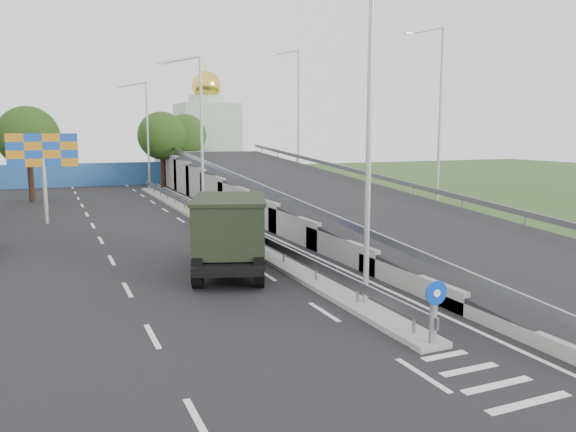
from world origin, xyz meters
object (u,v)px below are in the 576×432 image
lamp_post_mid (199,128)px  church (207,134)px  lamp_post_near (364,125)px  billboard (43,155)px  sign_bollard (434,312)px  lamp_post_far (146,129)px  dump_truck (231,228)px

lamp_post_mid → church: (9.89, 34.00, -0.50)m
lamp_post_near → billboard: bearing=112.5°
lamp_post_near → church: 54.90m
sign_bollard → lamp_post_far: (0.11, 43.83, 4.77)m
sign_bollard → lamp_post_near: bearing=88.4°
lamp_post_far → billboard: lamp_post_far is taller
lamp_post_near → billboard: 23.87m
church → lamp_post_far: bearing=-125.2°
lamp_post_near → dump_truck: (-2.24, 6.51, -4.10)m
church → billboard: 37.23m
sign_bollard → dump_truck: size_ratio=0.22×
sign_bollard → church: (10.00, 57.83, 4.28)m
lamp_post_near → lamp_post_far: size_ratio=1.00×
lamp_post_near → lamp_post_mid: (0.00, 20.00, 0.00)m
lamp_post_near → billboard: lamp_post_near is taller
lamp_post_mid → billboard: bearing=167.6°
lamp_post_far → church: church is taller
billboard → lamp_post_mid: bearing=-12.4°
lamp_post_near → church: church is taller
sign_bollard → church: bearing=80.2°
sign_bollard → lamp_post_far: 44.08m
lamp_post_far → church: (9.89, 14.00, -0.50)m
lamp_post_far → lamp_post_near: bearing=-90.0°
sign_bollard → church: size_ratio=0.12×
lamp_post_far → billboard: 20.24m
lamp_post_mid → billboard: lamp_post_mid is taller
lamp_post_mid → dump_truck: lamp_post_mid is taller
lamp_post_near → church: (9.89, 54.00, -0.50)m
billboard → dump_truck: bearing=-66.1°
lamp_post_near → lamp_post_mid: same height
lamp_post_near → lamp_post_far: same height
sign_bollard → lamp_post_mid: lamp_post_mid is taller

